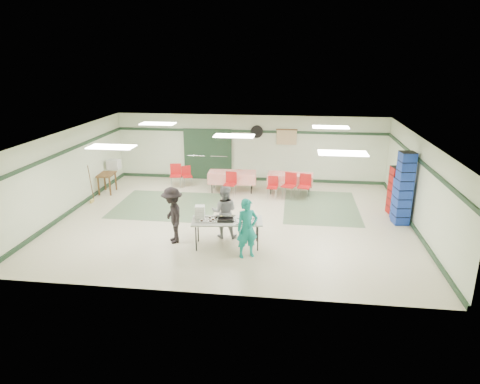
# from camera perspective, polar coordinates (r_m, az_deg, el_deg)

# --- Properties ---
(floor) EXTENTS (11.00, 11.00, 0.00)m
(floor) POSITION_cam_1_polar(r_m,az_deg,el_deg) (13.69, -0.74, -3.61)
(floor) COLOR beige
(floor) RESTS_ON ground
(ceiling) EXTENTS (11.00, 11.00, 0.00)m
(ceiling) POSITION_cam_1_polar(r_m,az_deg,el_deg) (12.94, -0.79, 7.59)
(ceiling) COLOR white
(ceiling) RESTS_ON wall_back
(wall_back) EXTENTS (11.00, 0.00, 11.00)m
(wall_back) POSITION_cam_1_polar(r_m,az_deg,el_deg) (17.59, 1.27, 5.86)
(wall_back) COLOR beige
(wall_back) RESTS_ON floor
(wall_front) EXTENTS (11.00, 0.00, 11.00)m
(wall_front) POSITION_cam_1_polar(r_m,az_deg,el_deg) (9.07, -4.72, -6.00)
(wall_front) COLOR beige
(wall_front) RESTS_ON floor
(wall_left) EXTENTS (0.00, 9.00, 9.00)m
(wall_left) POSITION_cam_1_polar(r_m,az_deg,el_deg) (15.01, -22.06, 2.43)
(wall_left) COLOR beige
(wall_left) RESTS_ON floor
(wall_right) EXTENTS (0.00, 9.00, 9.00)m
(wall_right) POSITION_cam_1_polar(r_m,az_deg,el_deg) (13.65, 22.76, 0.89)
(wall_right) COLOR beige
(wall_right) RESTS_ON floor
(trim_back) EXTENTS (11.00, 0.06, 0.10)m
(trim_back) POSITION_cam_1_polar(r_m,az_deg,el_deg) (17.43, 1.27, 8.09)
(trim_back) COLOR #1D3622
(trim_back) RESTS_ON wall_back
(baseboard_back) EXTENTS (11.00, 0.06, 0.12)m
(baseboard_back) POSITION_cam_1_polar(r_m,az_deg,el_deg) (17.87, 1.23, 1.79)
(baseboard_back) COLOR #1D3622
(baseboard_back) RESTS_ON floor
(trim_left) EXTENTS (0.06, 9.00, 0.10)m
(trim_left) POSITION_cam_1_polar(r_m,az_deg,el_deg) (14.84, -22.28, 5.03)
(trim_left) COLOR #1D3622
(trim_left) RESTS_ON wall_back
(baseboard_left) EXTENTS (0.06, 9.00, 0.12)m
(baseboard_left) POSITION_cam_1_polar(r_m,az_deg,el_deg) (15.36, -21.41, -2.21)
(baseboard_left) COLOR #1D3622
(baseboard_left) RESTS_ON floor
(trim_right) EXTENTS (0.06, 9.00, 0.10)m
(trim_right) POSITION_cam_1_polar(r_m,az_deg,el_deg) (13.47, 22.99, 3.74)
(trim_right) COLOR #1D3622
(trim_right) RESTS_ON wall_back
(baseboard_right) EXTENTS (0.06, 9.00, 0.12)m
(baseboard_right) POSITION_cam_1_polar(r_m,az_deg,el_deg) (14.04, 22.01, -4.14)
(baseboard_right) COLOR #1D3622
(baseboard_right) RESTS_ON floor
(green_patch_a) EXTENTS (3.50, 3.00, 0.01)m
(green_patch_a) POSITION_cam_1_polar(r_m,az_deg,el_deg) (15.12, -9.65, -1.73)
(green_patch_a) COLOR #5B7A59
(green_patch_a) RESTS_ON floor
(green_patch_b) EXTENTS (2.50, 3.50, 0.01)m
(green_patch_b) POSITION_cam_1_polar(r_m,az_deg,el_deg) (15.01, 10.71, -1.94)
(green_patch_b) COLOR #5B7A59
(green_patch_b) RESTS_ON floor
(double_door_left) EXTENTS (0.90, 0.06, 2.10)m
(double_door_left) POSITION_cam_1_polar(r_m,az_deg,el_deg) (17.95, -5.79, 5.04)
(double_door_left) COLOR gray
(double_door_left) RESTS_ON floor
(double_door_right) EXTENTS (0.90, 0.06, 2.10)m
(double_door_right) POSITION_cam_1_polar(r_m,az_deg,el_deg) (17.76, -2.79, 4.98)
(double_door_right) COLOR gray
(double_door_right) RESTS_ON floor
(door_frame) EXTENTS (2.00, 0.03, 2.15)m
(door_frame) POSITION_cam_1_polar(r_m,az_deg,el_deg) (17.83, -4.32, 5.00)
(door_frame) COLOR #1D3622
(door_frame) RESTS_ON floor
(wall_fan) EXTENTS (0.50, 0.10, 0.50)m
(wall_fan) POSITION_cam_1_polar(r_m,az_deg,el_deg) (17.37, 2.26, 8.05)
(wall_fan) COLOR black
(wall_fan) RESTS_ON wall_back
(scroll_banner) EXTENTS (0.80, 0.02, 0.60)m
(scroll_banner) POSITION_cam_1_polar(r_m,az_deg,el_deg) (17.34, 6.23, 7.27)
(scroll_banner) COLOR #CAB77E
(scroll_banner) RESTS_ON wall_back
(serving_table) EXTENTS (1.98, 1.01, 0.76)m
(serving_table) POSITION_cam_1_polar(r_m,az_deg,el_deg) (11.55, -1.74, -3.98)
(serving_table) COLOR #B5B5B0
(serving_table) RESTS_ON floor
(sheet_tray_right) EXTENTS (0.58, 0.47, 0.02)m
(sheet_tray_right) POSITION_cam_1_polar(r_m,az_deg,el_deg) (11.38, 0.86, -4.00)
(sheet_tray_right) COLOR silver
(sheet_tray_right) RESTS_ON serving_table
(sheet_tray_mid) EXTENTS (0.58, 0.47, 0.02)m
(sheet_tray_mid) POSITION_cam_1_polar(r_m,az_deg,el_deg) (11.61, -1.99, -3.55)
(sheet_tray_mid) COLOR silver
(sheet_tray_mid) RESTS_ON serving_table
(sheet_tray_left) EXTENTS (0.60, 0.49, 0.02)m
(sheet_tray_left) POSITION_cam_1_polar(r_m,az_deg,el_deg) (11.54, -4.42, -3.73)
(sheet_tray_left) COLOR silver
(sheet_tray_left) RESTS_ON serving_table
(baking_pan) EXTENTS (0.47, 0.33, 0.08)m
(baking_pan) POSITION_cam_1_polar(r_m,az_deg,el_deg) (11.47, -1.93, -3.69)
(baking_pan) COLOR black
(baking_pan) RESTS_ON serving_table
(foam_box_stack) EXTENTS (0.29, 0.27, 0.36)m
(foam_box_stack) POSITION_cam_1_polar(r_m,az_deg,el_deg) (11.66, -5.36, -2.66)
(foam_box_stack) COLOR white
(foam_box_stack) RESTS_ON serving_table
(volunteer_teal) EXTENTS (0.68, 0.59, 1.57)m
(volunteer_teal) POSITION_cam_1_polar(r_m,az_deg,el_deg) (10.94, 0.97, -4.88)
(volunteer_teal) COLOR #148C85
(volunteer_teal) RESTS_ON floor
(volunteer_grey) EXTENTS (0.76, 0.60, 1.53)m
(volunteer_grey) POSITION_cam_1_polar(r_m,az_deg,el_deg) (12.13, -2.11, -2.64)
(volunteer_grey) COLOR gray
(volunteer_grey) RESTS_ON floor
(volunteer_dark) EXTENTS (0.99, 1.18, 1.59)m
(volunteer_dark) POSITION_cam_1_polar(r_m,az_deg,el_deg) (11.92, -8.98, -3.08)
(volunteer_dark) COLOR black
(volunteer_dark) RESTS_ON floor
(dining_table_a) EXTENTS (1.71, 0.86, 0.77)m
(dining_table_a) POSITION_cam_1_polar(r_m,az_deg,el_deg) (16.13, 6.71, 1.77)
(dining_table_a) COLOR red
(dining_table_a) RESTS_ON floor
(dining_table_b) EXTENTS (1.83, 0.89, 0.77)m
(dining_table_b) POSITION_cam_1_polar(r_m,az_deg,el_deg) (16.29, -1.05, 2.05)
(dining_table_b) COLOR red
(dining_table_b) RESTS_ON floor
(chair_a) EXTENTS (0.56, 0.56, 0.94)m
(chair_a) POSITION_cam_1_polar(r_m,az_deg,el_deg) (15.59, 6.64, 1.23)
(chair_a) COLOR #B31F0E
(chair_a) RESTS_ON floor
(chair_b) EXTENTS (0.40, 0.40, 0.79)m
(chair_b) POSITION_cam_1_polar(r_m,az_deg,el_deg) (15.62, 4.37, 0.97)
(chair_b) COLOR #B31F0E
(chair_b) RESTS_ON floor
(chair_c) EXTENTS (0.51, 0.51, 0.91)m
(chair_c) POSITION_cam_1_polar(r_m,az_deg,el_deg) (15.60, 8.64, 1.08)
(chair_c) COLOR #B31F0E
(chair_c) RESTS_ON floor
(chair_d) EXTENTS (0.47, 0.47, 0.90)m
(chair_d) POSITION_cam_1_polar(r_m,az_deg,el_deg) (15.75, -1.26, 1.42)
(chair_d) COLOR #B31F0E
(chair_d) RESTS_ON floor
(chair_loose_a) EXTENTS (0.50, 0.50, 0.80)m
(chair_loose_a) POSITION_cam_1_polar(r_m,az_deg,el_deg) (17.12, -7.13, 2.41)
(chair_loose_a) COLOR #B31F0E
(chair_loose_a) RESTS_ON floor
(chair_loose_b) EXTENTS (0.51, 0.51, 0.92)m
(chair_loose_b) POSITION_cam_1_polar(r_m,az_deg,el_deg) (17.03, -8.57, 2.53)
(chair_loose_b) COLOR #B31F0E
(chair_loose_b) RESTS_ON floor
(crate_stack_blue_a) EXTENTS (0.42, 0.42, 1.36)m
(crate_stack_blue_a) POSITION_cam_1_polar(r_m,az_deg,el_deg) (14.27, 20.52, -0.96)
(crate_stack_blue_a) COLOR #1A3E9F
(crate_stack_blue_a) RESTS_ON floor
(crate_stack_red) EXTENTS (0.48, 0.48, 1.58)m
(crate_stack_red) POSITION_cam_1_polar(r_m,az_deg,el_deg) (14.82, 20.05, 0.21)
(crate_stack_red) COLOR #A01310
(crate_stack_red) RESTS_ON floor
(crate_stack_blue_b) EXTENTS (0.49, 0.49, 2.28)m
(crate_stack_blue_b) POSITION_cam_1_polar(r_m,az_deg,el_deg) (13.86, 20.99, 0.42)
(crate_stack_blue_b) COLOR #1A3E9F
(crate_stack_blue_b) RESTS_ON floor
(printer_table) EXTENTS (0.60, 0.87, 0.74)m
(printer_table) POSITION_cam_1_polar(r_m,az_deg,el_deg) (16.85, -17.36, 1.98)
(printer_table) COLOR brown
(printer_table) RESTS_ON floor
(office_printer) EXTENTS (0.47, 0.42, 0.37)m
(office_printer) POSITION_cam_1_polar(r_m,az_deg,el_deg) (17.41, -16.49, 3.57)
(office_printer) COLOR beige
(office_printer) RESTS_ON printer_table
(broom) EXTENTS (0.05, 0.22, 1.34)m
(broom) POSITION_cam_1_polar(r_m,az_deg,el_deg) (15.89, -19.27, 1.11)
(broom) COLOR brown
(broom) RESTS_ON floor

